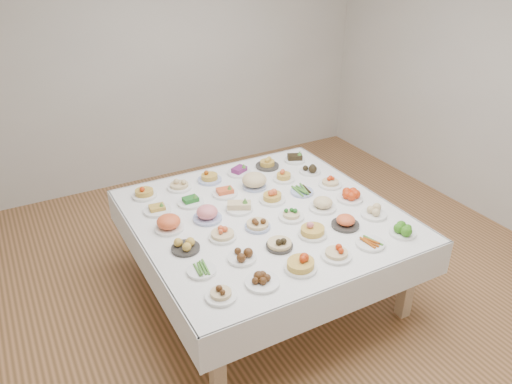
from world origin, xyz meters
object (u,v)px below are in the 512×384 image
dish_0 (221,292)px  dish_35 (295,158)px  dish_18 (169,223)px  display_table (265,222)px

dish_0 → dish_35: dish_0 is taller
dish_0 → dish_35: 2.10m
dish_18 → dish_35: size_ratio=1.10×
dish_0 → dish_35: bearing=44.8°
dish_0 → dish_18: (-0.01, 0.90, 0.02)m
display_table → dish_0: size_ratio=10.26×
display_table → dish_0: dish_0 is taller
display_table → dish_0: 1.06m
display_table → dish_18: dish_18 is taller
display_table → dish_18: (-0.75, 0.15, 0.13)m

